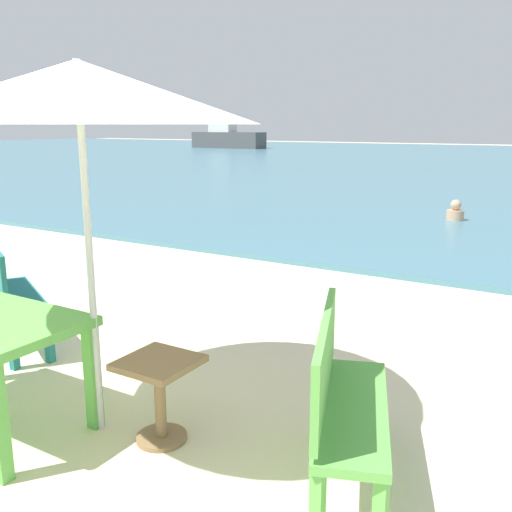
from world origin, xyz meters
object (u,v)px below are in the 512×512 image
side_table_wood (160,388)px  boat_ferry (227,138)px  patio_umbrella (79,92)px  bench_teal_center (7,288)px  bench_green_right (341,393)px  swimmer_person (455,212)px

side_table_wood → boat_ferry: size_ratio=0.09×
patio_umbrella → bench_teal_center: patio_umbrella is taller
side_table_wood → bench_green_right: 1.15m
side_table_wood → swimmer_person: size_ratio=1.32×
bench_teal_center → boat_ferry: 42.52m
side_table_wood → bench_teal_center: 2.24m
patio_umbrella → side_table_wood: (0.43, 0.09, -1.76)m
side_table_wood → bench_teal_center: size_ratio=0.44×
side_table_wood → bench_green_right: (1.13, 0.16, 0.19)m
patio_umbrella → swimmer_person: patio_umbrella is taller
swimmer_person → boat_ferry: (-24.01, 27.65, 0.65)m
bench_teal_center → side_table_wood: bearing=-13.6°
bench_teal_center → swimmer_person: (1.94, 8.69, -0.30)m
bench_green_right → swimmer_person: size_ratio=3.05×
bench_green_right → patio_umbrella: bearing=-170.7°
swimmer_person → boat_ferry: 36.63m
side_table_wood → boat_ferry: bearing=123.3°
patio_umbrella → bench_green_right: (1.56, 0.26, -1.58)m
swimmer_person → boat_ferry: bearing=131.0°
boat_ferry → patio_umbrella: bearing=-57.2°
bench_green_right → swimmer_person: bearing=98.5°
patio_umbrella → bench_teal_center: size_ratio=1.87×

